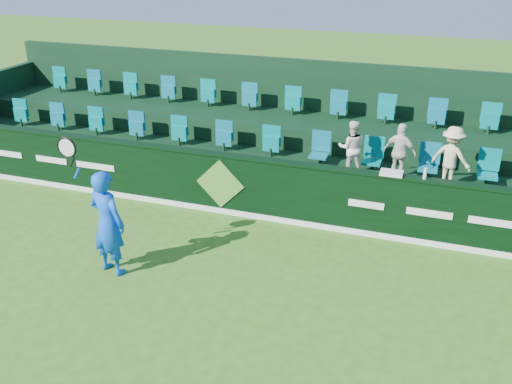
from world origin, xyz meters
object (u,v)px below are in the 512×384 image
at_px(tennis_player, 107,222).
at_px(spectator_right, 451,157).
at_px(towel, 391,173).
at_px(spectator_left, 352,148).
at_px(drinks_bottle, 425,173).
at_px(spectator_middle, 400,152).

relative_size(tennis_player, spectator_right, 2.03).
distance_m(tennis_player, towel, 5.35).
height_order(spectator_left, towel, spectator_left).
distance_m(towel, drinks_bottle, 0.62).
xyz_separation_m(tennis_player, spectator_middle, (4.51, 4.03, 0.43)).
bearing_deg(spectator_middle, drinks_bottle, 137.14).
bearing_deg(spectator_right, tennis_player, 59.04).
height_order(tennis_player, spectator_middle, tennis_player).
bearing_deg(spectator_left, drinks_bottle, 132.50).
height_order(spectator_right, towel, spectator_right).
height_order(tennis_player, spectator_left, tennis_player).
bearing_deg(towel, spectator_middle, 87.99).
bearing_deg(spectator_middle, towel, 107.94).
xyz_separation_m(towel, drinks_bottle, (0.61, 0.00, 0.07)).
height_order(spectator_left, drinks_bottle, spectator_left).
height_order(spectator_middle, spectator_right, spectator_right).
distance_m(tennis_player, drinks_bottle, 5.88).
xyz_separation_m(tennis_player, towel, (4.47, 2.91, 0.40)).
relative_size(spectator_left, drinks_bottle, 5.65).
xyz_separation_m(spectator_left, towel, (0.97, -1.12, -0.02)).
bearing_deg(towel, drinks_bottle, 0.00).
distance_m(spectator_middle, towel, 1.12).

